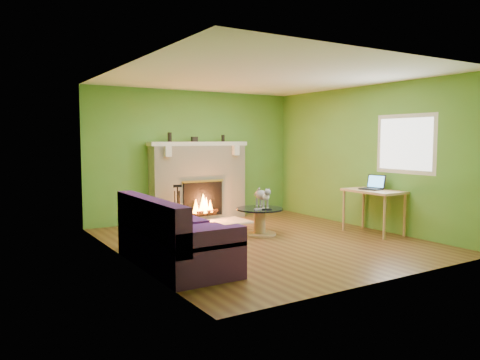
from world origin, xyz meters
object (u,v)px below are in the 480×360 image
object	(u,v)px
cat	(262,197)
coffee_table	(260,219)
sofa	(172,239)
desk	(374,195)

from	to	relation	value
cat	coffee_table	bearing A→B (deg)	-138.28
sofa	coffee_table	size ratio (longest dim) A/B	2.49
coffee_table	cat	size ratio (longest dim) A/B	1.42
sofa	coffee_table	world-z (taller)	sofa
sofa	coffee_table	xyz separation A→B (m)	(2.07, 1.04, -0.09)
coffee_table	desk	world-z (taller)	desk
sofa	desk	size ratio (longest dim) A/B	1.95
sofa	desk	bearing A→B (deg)	1.44
sofa	cat	world-z (taller)	sofa
coffee_table	cat	xyz separation A→B (m)	(0.08, 0.05, 0.37)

